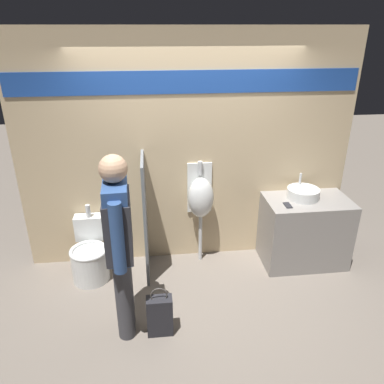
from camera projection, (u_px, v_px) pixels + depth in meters
ground_plane at (194, 281)px, 4.31m from camera, size 16.00×16.00×0.00m
display_wall at (188, 152)px, 4.29m from camera, size 3.85×0.07×2.70m
sink_counter at (304, 231)px, 4.52m from camera, size 0.99×0.61×0.84m
sink_basin at (303, 193)px, 4.38m from camera, size 0.37×0.37×0.26m
cell_phone at (288, 205)px, 4.21m from camera, size 0.07×0.14×0.01m
divider_near_counter at (145, 218)px, 4.21m from camera, size 0.03×0.60×1.42m
urinal_near_counter at (201, 197)px, 4.38m from camera, size 0.31×0.26×1.27m
toilet at (90, 256)px, 4.29m from camera, size 0.43×0.59×0.82m
person_in_vest at (119, 237)px, 3.22m from camera, size 0.24×0.62×1.77m
shopping_bag at (160, 315)px, 3.51m from camera, size 0.24×0.13×0.52m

